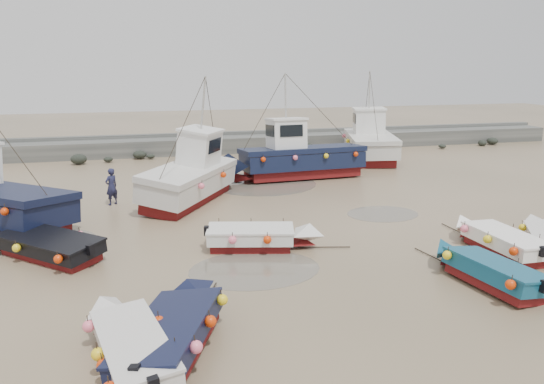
{
  "coord_description": "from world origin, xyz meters",
  "views": [
    {
      "loc": [
        -5.22,
        -18.78,
        6.86
      ],
      "look_at": [
        0.33,
        2.8,
        1.4
      ],
      "focal_mm": 35.0,
      "sensor_mm": 36.0,
      "label": 1
    }
  ],
  "objects_px": {
    "dinghy_2": "(486,267)",
    "cabin_boat_1": "(192,174)",
    "cabin_boat_2": "(293,157)",
    "dinghy_1": "(177,326)",
    "dinghy_0": "(132,341)",
    "dinghy_5": "(260,234)",
    "person": "(113,205)",
    "cabin_boat_3": "(370,140)",
    "dinghy_6": "(499,237)",
    "dinghy_4": "(44,242)"
  },
  "relations": [
    {
      "from": "dinghy_0",
      "to": "person",
      "type": "relative_size",
      "value": 3.21
    },
    {
      "from": "dinghy_1",
      "to": "dinghy_0",
      "type": "bearing_deg",
      "value": -134.46
    },
    {
      "from": "dinghy_2",
      "to": "dinghy_5",
      "type": "relative_size",
      "value": 1.02
    },
    {
      "from": "cabin_boat_2",
      "to": "dinghy_1",
      "type": "bearing_deg",
      "value": 151.68
    },
    {
      "from": "dinghy_5",
      "to": "cabin_boat_1",
      "type": "xyz_separation_m",
      "value": [
        -1.67,
        8.04,
        0.79
      ]
    },
    {
      "from": "dinghy_2",
      "to": "cabin_boat_1",
      "type": "xyz_separation_m",
      "value": [
        -7.85,
        12.99,
        0.79
      ]
    },
    {
      "from": "dinghy_0",
      "to": "dinghy_4",
      "type": "relative_size",
      "value": 1.13
    },
    {
      "from": "dinghy_0",
      "to": "person",
      "type": "bearing_deg",
      "value": 81.55
    },
    {
      "from": "dinghy_4",
      "to": "cabin_boat_3",
      "type": "distance_m",
      "value": 25.39
    },
    {
      "from": "dinghy_5",
      "to": "dinghy_4",
      "type": "bearing_deg",
      "value": -84.81
    },
    {
      "from": "dinghy_2",
      "to": "dinghy_1",
      "type": "bearing_deg",
      "value": 179.05
    },
    {
      "from": "dinghy_1",
      "to": "dinghy_5",
      "type": "bearing_deg",
      "value": 83.62
    },
    {
      "from": "dinghy_1",
      "to": "dinghy_6",
      "type": "bearing_deg",
      "value": 40.8
    },
    {
      "from": "dinghy_2",
      "to": "dinghy_0",
      "type": "bearing_deg",
      "value": -179.44
    },
    {
      "from": "dinghy_4",
      "to": "cabin_boat_3",
      "type": "bearing_deg",
      "value": -7.71
    },
    {
      "from": "dinghy_2",
      "to": "cabin_boat_3",
      "type": "distance_m",
      "value": 22.64
    },
    {
      "from": "dinghy_6",
      "to": "cabin_boat_2",
      "type": "relative_size",
      "value": 0.53
    },
    {
      "from": "dinghy_6",
      "to": "dinghy_4",
      "type": "bearing_deg",
      "value": 164.43
    },
    {
      "from": "dinghy_2",
      "to": "person",
      "type": "xyz_separation_m",
      "value": [
        -11.82,
        12.98,
        -0.56
      ]
    },
    {
      "from": "dinghy_2",
      "to": "cabin_boat_1",
      "type": "relative_size",
      "value": 0.62
    },
    {
      "from": "dinghy_4",
      "to": "dinghy_1",
      "type": "bearing_deg",
      "value": -107.01
    },
    {
      "from": "dinghy_5",
      "to": "cabin_boat_3",
      "type": "height_order",
      "value": "cabin_boat_3"
    },
    {
      "from": "person",
      "to": "dinghy_5",
      "type": "bearing_deg",
      "value": 86.54
    },
    {
      "from": "cabin_boat_2",
      "to": "cabin_boat_3",
      "type": "distance_m",
      "value": 8.98
    },
    {
      "from": "dinghy_6",
      "to": "person",
      "type": "distance_m",
      "value": 17.65
    },
    {
      "from": "dinghy_2",
      "to": "cabin_boat_2",
      "type": "height_order",
      "value": "cabin_boat_2"
    },
    {
      "from": "dinghy_0",
      "to": "dinghy_4",
      "type": "bearing_deg",
      "value": 99.0
    },
    {
      "from": "person",
      "to": "cabin_boat_3",
      "type": "bearing_deg",
      "value": 167.92
    },
    {
      "from": "dinghy_0",
      "to": "dinghy_6",
      "type": "bearing_deg",
      "value": 6.17
    },
    {
      "from": "dinghy_1",
      "to": "person",
      "type": "relative_size",
      "value": 3.25
    },
    {
      "from": "dinghy_0",
      "to": "person",
      "type": "distance_m",
      "value": 14.93
    },
    {
      "from": "dinghy_4",
      "to": "dinghy_5",
      "type": "distance_m",
      "value": 7.87
    },
    {
      "from": "cabin_boat_2",
      "to": "cabin_boat_3",
      "type": "xyz_separation_m",
      "value": [
        7.37,
        5.14,
        0.01
      ]
    },
    {
      "from": "dinghy_1",
      "to": "dinghy_5",
      "type": "distance_m",
      "value": 7.35
    },
    {
      "from": "cabin_boat_1",
      "to": "cabin_boat_2",
      "type": "xyz_separation_m",
      "value": [
        6.45,
        3.7,
        -0.02
      ]
    },
    {
      "from": "dinghy_6",
      "to": "person",
      "type": "height_order",
      "value": "dinghy_6"
    },
    {
      "from": "dinghy_1",
      "to": "cabin_boat_3",
      "type": "height_order",
      "value": "cabin_boat_3"
    },
    {
      "from": "person",
      "to": "dinghy_6",
      "type": "bearing_deg",
      "value": 104.78
    },
    {
      "from": "dinghy_2",
      "to": "person",
      "type": "relative_size",
      "value": 3.02
    },
    {
      "from": "dinghy_5",
      "to": "cabin_boat_3",
      "type": "xyz_separation_m",
      "value": [
        12.14,
        16.88,
        0.77
      ]
    },
    {
      "from": "dinghy_5",
      "to": "cabin_boat_2",
      "type": "xyz_separation_m",
      "value": [
        4.78,
        11.74,
        0.76
      ]
    },
    {
      "from": "dinghy_0",
      "to": "cabin_boat_3",
      "type": "xyz_separation_m",
      "value": [
        16.83,
        23.74,
        0.78
      ]
    },
    {
      "from": "dinghy_5",
      "to": "cabin_boat_2",
      "type": "relative_size",
      "value": 0.51
    },
    {
      "from": "cabin_boat_1",
      "to": "dinghy_2",
      "type": "bearing_deg",
      "value": -26.86
    },
    {
      "from": "dinghy_4",
      "to": "person",
      "type": "height_order",
      "value": "dinghy_4"
    },
    {
      "from": "dinghy_6",
      "to": "person",
      "type": "relative_size",
      "value": 3.09
    },
    {
      "from": "dinghy_0",
      "to": "cabin_boat_2",
      "type": "xyz_separation_m",
      "value": [
        9.47,
        18.6,
        0.77
      ]
    },
    {
      "from": "dinghy_0",
      "to": "dinghy_2",
      "type": "bearing_deg",
      "value": -2.14
    },
    {
      "from": "dinghy_0",
      "to": "dinghy_4",
      "type": "distance_m",
      "value": 8.6
    },
    {
      "from": "dinghy_2",
      "to": "dinghy_5",
      "type": "distance_m",
      "value": 7.92
    }
  ]
}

